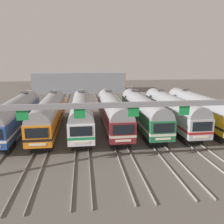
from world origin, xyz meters
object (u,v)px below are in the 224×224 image
(commuter_train_maroon, at_px, (112,111))
(commuter_train_green, at_px, (142,110))
(commuter_train_white, at_px, (81,112))
(catenary_gantry, at_px, (133,114))
(commuter_train_blue, at_px, (16,114))
(commuter_train_stainless, at_px, (171,109))
(commuter_train_yellow, at_px, (199,108))
(commuter_train_orange, at_px, (50,113))

(commuter_train_maroon, height_order, commuter_train_green, same)
(commuter_train_white, distance_m, catenary_gantry, 14.47)
(commuter_train_blue, xyz_separation_m, commuter_train_stainless, (21.99, 0.00, 0.00))
(commuter_train_stainless, relative_size, commuter_train_yellow, 1.00)
(commuter_train_orange, bearing_deg, commuter_train_green, 0.00)
(commuter_train_blue, distance_m, catenary_gantry, 19.08)
(commuter_train_blue, xyz_separation_m, commuter_train_maroon, (13.19, 0.00, 0.00))
(commuter_train_maroon, distance_m, catenary_gantry, 13.78)
(catenary_gantry, bearing_deg, commuter_train_blue, 134.34)
(commuter_train_blue, bearing_deg, commuter_train_yellow, 0.00)
(commuter_train_orange, height_order, commuter_train_green, same)
(commuter_train_stainless, height_order, commuter_train_yellow, same)
(commuter_train_green, bearing_deg, commuter_train_yellow, 0.00)
(commuter_train_orange, bearing_deg, commuter_train_blue, 180.00)
(commuter_train_blue, distance_m, commuter_train_white, 8.80)
(commuter_train_maroon, bearing_deg, commuter_train_green, 0.00)
(catenary_gantry, bearing_deg, commuter_train_maroon, 90.00)
(commuter_train_stainless, bearing_deg, commuter_train_blue, 180.00)
(commuter_train_green, height_order, commuter_train_yellow, same)
(commuter_train_blue, height_order, catenary_gantry, catenary_gantry)
(commuter_train_stainless, distance_m, catenary_gantry, 16.35)
(commuter_train_blue, relative_size, commuter_train_maroon, 1.00)
(commuter_train_white, bearing_deg, commuter_train_yellow, 0.00)
(commuter_train_orange, relative_size, catenary_gantry, 0.57)
(commuter_train_green, relative_size, catenary_gantry, 0.57)
(commuter_train_blue, relative_size, commuter_train_yellow, 1.00)
(commuter_train_blue, distance_m, commuter_train_yellow, 26.39)
(commuter_train_blue, height_order, commuter_train_stainless, same)
(commuter_train_blue, xyz_separation_m, commuter_train_yellow, (26.39, 0.00, 0.00))
(commuter_train_stainless, xyz_separation_m, commuter_train_yellow, (4.40, 0.00, 0.00))
(commuter_train_blue, bearing_deg, commuter_train_maroon, 0.00)
(commuter_train_yellow, height_order, catenary_gantry, catenary_gantry)
(commuter_train_maroon, distance_m, commuter_train_yellow, 13.19)
(commuter_train_green, bearing_deg, commuter_train_white, 180.00)
(commuter_train_orange, bearing_deg, commuter_train_yellow, 0.00)
(commuter_train_stainless, bearing_deg, commuter_train_maroon, 180.00)
(commuter_train_stainless, bearing_deg, catenary_gantry, -123.09)
(commuter_train_blue, bearing_deg, commuter_train_stainless, 0.00)
(catenary_gantry, bearing_deg, commuter_train_yellow, 45.66)
(commuter_train_orange, xyz_separation_m, commuter_train_maroon, (8.80, 0.00, 0.00))
(commuter_train_green, xyz_separation_m, commuter_train_stainless, (4.40, 0.00, 0.00))
(commuter_train_orange, relative_size, commuter_train_yellow, 1.00)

